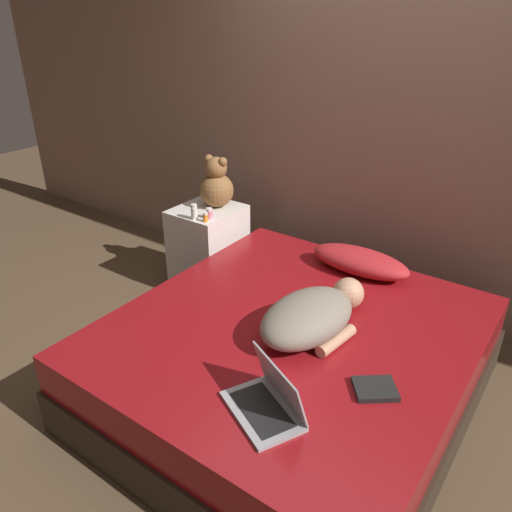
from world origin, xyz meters
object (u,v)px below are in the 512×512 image
(book, at_px, (375,389))
(bottle_orange, at_px, (205,217))
(bottle_pink, at_px, (209,213))
(teddy_bear, at_px, (217,185))
(pillow, at_px, (360,261))
(bottle_white, at_px, (194,212))
(laptop, at_px, (269,400))
(person_lying, at_px, (312,315))

(book, bearing_deg, bottle_orange, 155.67)
(bottle_orange, xyz_separation_m, book, (1.52, -0.69, -0.18))
(bottle_pink, bearing_deg, teddy_bear, 116.85)
(pillow, distance_m, bottle_white, 1.13)
(bottle_orange, bearing_deg, laptop, -40.47)
(bottle_pink, bearing_deg, book, -25.91)
(laptop, bearing_deg, book, 75.71)
(teddy_bear, relative_size, bottle_orange, 5.58)
(pillow, distance_m, teddy_bear, 1.16)
(pillow, xyz_separation_m, bottle_white, (-1.10, -0.25, 0.14))
(laptop, height_order, bottle_white, bottle_white)
(person_lying, relative_size, bottle_white, 6.89)
(book, bearing_deg, pillow, 118.74)
(person_lying, relative_size, bottle_orange, 11.25)
(teddy_bear, bearing_deg, bottle_orange, -65.91)
(bottle_orange, xyz_separation_m, bottle_white, (-0.09, -0.01, 0.02))
(pillow, height_order, person_lying, person_lying)
(pillow, xyz_separation_m, laptop, (0.21, -1.28, -0.02))
(pillow, bearing_deg, teddy_bear, 178.69)
(teddy_bear, height_order, bottle_pink, teddy_bear)
(pillow, relative_size, book, 2.70)
(bottle_pink, xyz_separation_m, bottle_white, (-0.07, -0.07, 0.02))
(person_lying, xyz_separation_m, bottle_pink, (-1.10, 0.53, 0.10))
(bottle_white, bearing_deg, bottle_orange, 6.93)
(bottle_white, bearing_deg, laptop, -38.21)
(teddy_bear, xyz_separation_m, bottle_orange, (0.12, -0.27, -0.13))
(pillow, bearing_deg, bottle_pink, -169.91)
(teddy_bear, height_order, bottle_white, teddy_bear)
(teddy_bear, bearing_deg, pillow, -1.31)
(pillow, xyz_separation_m, bottle_pink, (-1.02, -0.18, 0.13))
(laptop, relative_size, bottle_pink, 5.46)
(laptop, bearing_deg, pillow, 125.50)
(bottle_white, bearing_deg, bottle_pink, 42.33)
(pillow, height_order, book, pillow)
(laptop, bearing_deg, person_lying, 129.09)
(person_lying, height_order, laptop, laptop)
(person_lying, bearing_deg, bottle_pink, 161.89)
(bottle_pink, xyz_separation_m, book, (1.53, -0.74, -0.19))
(person_lying, relative_size, laptop, 1.82)
(bottle_orange, bearing_deg, bottle_pink, 103.16)
(bottle_orange, height_order, bottle_white, bottle_white)
(laptop, relative_size, bottle_orange, 6.17)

